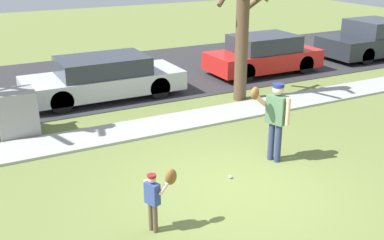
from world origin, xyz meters
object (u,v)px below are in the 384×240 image
Objects in this scene: person_adult at (275,114)px; street_tree_near at (243,21)px; parked_sedan_silver at (103,78)px; person_child at (157,192)px; parked_hatchback_red at (263,55)px; utility_cabinet at (17,113)px; baseball at (230,177)px; parked_pickup_dark at (379,40)px.

person_adult is 0.40× the size of street_tree_near.
person_adult is 0.37× the size of parked_sedan_silver.
person_child is 0.26× the size of parked_hatchback_red.
utility_cabinet is 0.24× the size of parked_sedan_silver.
person_child is at bearing -153.70° from baseball.
parked_hatchback_red is 5.70m from parked_pickup_dark.
street_tree_near is (2.90, 4.11, 2.25)m from baseball.
person_child is 14.85m from parked_pickup_dark.
person_child is at bearing 0.93° from person_adult.
street_tree_near reaches higher than baseball.
baseball is 5.40m from utility_cabinet.
person_child is 2.26m from baseball.
street_tree_near reaches higher than parked_sedan_silver.
person_adult reaches higher than utility_cabinet.
street_tree_near reaches higher than parked_pickup_dark.
parked_hatchback_red is at bearing -144.61° from person_adult.
parked_sedan_silver reaches higher than utility_cabinet.
parked_pickup_dark is at bearing 8.34° from utility_cabinet.
parked_hatchback_red is at bearing -179.57° from parked_pickup_dark.
person_adult is 1.53× the size of utility_cabinet.
person_adult reaches higher than parked_hatchback_red.
parked_hatchback_red reaches higher than person_child.
person_adult is at bearing -41.51° from utility_cabinet.
street_tree_near reaches higher than person_adult.
parked_sedan_silver reaches higher than baseball.
parked_sedan_silver is 1.15× the size of parked_hatchback_red.
utility_cabinet is (-1.34, 5.22, -0.13)m from person_child.
baseball is 0.02× the size of parked_sedan_silver.
parked_sedan_silver is at bearing 58.55° from person_child.
parked_sedan_silver is at bearing 95.53° from baseball.
person_child is 14.05× the size of baseball.
street_tree_near is at bearing 25.75° from person_child.
person_child is 0.95× the size of utility_cabinet.
street_tree_near is at bearing 54.81° from baseball.
parked_hatchback_red is at bearing 24.60° from person_child.
person_adult is 22.74× the size of baseball.
street_tree_near is 4.34m from parked_sedan_silver.
utility_cabinet is 0.26× the size of street_tree_near.
person_adult reaches higher than parked_sedan_silver.
utility_cabinet is 6.42m from street_tree_near.
street_tree_near is (6.18, -0.15, 1.74)m from utility_cabinet.
parked_pickup_dark is (11.57, 0.26, 0.05)m from parked_sedan_silver.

